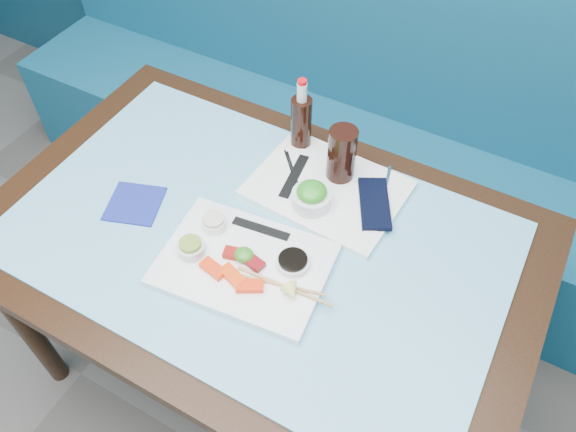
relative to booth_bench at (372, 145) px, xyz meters
The scene contains 34 objects.
booth_bench is the anchor object (origin of this frame).
dining_table 0.89m from the booth_bench, 90.00° to the right, with size 1.40×0.90×0.75m.
glass_top 0.92m from the booth_bench, 90.00° to the right, with size 1.22×0.76×0.01m, color #69B3D2.
sashimi_plate 1.01m from the booth_bench, 88.60° to the right, with size 0.39×0.28×0.02m, color white.
salmon_left 1.07m from the booth_bench, 91.57° to the right, with size 0.06×0.03×0.02m, color #FF300A.
salmon_mid 1.07m from the booth_bench, 88.67° to the right, with size 0.06×0.03×0.02m, color #FE400A.
salmon_right 1.07m from the booth_bench, 85.78° to the right, with size 0.06×0.03×0.02m, color #FF2C0A.
tuna_left 1.02m from the booth_bench, 90.44° to the right, with size 0.05×0.03×0.02m, color maroon.
tuna_right 1.02m from the booth_bench, 87.05° to the right, with size 0.05×0.03×0.02m, color maroon.
seaweed_garnish 1.01m from the booth_bench, 88.89° to the right, with size 0.05×0.04×0.03m, color #337E1D.
ramekin_wasabi 1.06m from the booth_bench, 96.01° to the right, with size 0.07×0.07×0.03m, color silver.
wasabi_fill 1.07m from the booth_bench, 96.01° to the right, with size 0.05×0.05×0.01m, color olive.
ramekin_ginger 0.98m from the booth_bench, 96.30° to the right, with size 0.06×0.06×0.03m, color white.
ginger_fill 0.99m from the booth_bench, 96.30° to the right, with size 0.05×0.05×0.01m, color beige.
soy_dish 0.98m from the booth_bench, 81.77° to the right, with size 0.08×0.08×0.02m, color white.
soy_fill 0.99m from the booth_bench, 81.77° to the right, with size 0.07×0.07×0.01m, color black.
lemon_wedge 1.07m from the booth_bench, 80.12° to the right, with size 0.04×0.04×0.03m, color #F5FF78.
chopstick_sleeve 0.92m from the booth_bench, 89.45° to the right, with size 0.15×0.02×0.00m, color black.
wooden_chopstick_a 1.04m from the booth_bench, 82.03° to the right, with size 0.01×0.01×0.21m, color tan.
wooden_chopstick_b 1.04m from the booth_bench, 81.44° to the right, with size 0.01×0.01×0.24m, color tan.
serving_tray 0.74m from the booth_bench, 81.93° to the right, with size 0.39×0.29×0.01m, color white.
paper_placemat 0.74m from the booth_bench, 81.93° to the right, with size 0.32×0.23×0.00m, color white.
seaweed_bowl 0.81m from the booth_bench, 83.62° to the right, with size 0.10×0.10×0.04m, color silver.
seaweed_salad 0.83m from the booth_bench, 83.62° to the right, with size 0.08×0.08×0.04m, color #298C20.
cola_glass 0.74m from the booth_bench, 80.16° to the right, with size 0.08×0.08×0.16m, color black.
navy_pouch 0.77m from the booth_bench, 70.17° to the right, with size 0.07×0.17×0.01m, color black.
fork 0.69m from the booth_bench, 67.07° to the right, with size 0.01×0.01×0.08m, color silver.
black_chopstick_a 0.74m from the booth_bench, 91.06° to the right, with size 0.01×0.01×0.20m, color black.
black_chopstick_b 0.74m from the booth_bench, 90.33° to the right, with size 0.01×0.01×0.20m, color black.
tray_sleeve 0.74m from the booth_bench, 90.70° to the right, with size 0.03×0.17×0.00m, color black.
cola_bottle_body 0.68m from the booth_bench, 96.33° to the right, with size 0.06×0.06×0.17m, color black.
cola_bottle_neck 0.76m from the booth_bench, 96.33° to the right, with size 0.03×0.03×0.05m, color white.
cola_bottle_cap 0.79m from the booth_bench, 96.33° to the right, with size 0.02×0.02×0.01m, color red.
blue_napkin 1.04m from the booth_bench, 110.25° to the right, with size 0.14×0.14×0.01m, color navy.
Camera 1 is at (0.48, 0.74, 1.87)m, focal length 35.00 mm.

